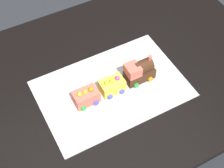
% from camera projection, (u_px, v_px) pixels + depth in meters
% --- Properties ---
extents(ground_plane, '(8.00, 8.00, 0.00)m').
position_uv_depth(ground_plane, '(116.00, 152.00, 2.05)').
color(ground_plane, '#2D3038').
extents(dining_table, '(1.40, 1.00, 0.74)m').
position_uv_depth(dining_table, '(117.00, 89.00, 1.55)').
color(dining_table, black).
rests_on(dining_table, ground).
extents(cake_board, '(0.60, 0.40, 0.00)m').
position_uv_depth(cake_board, '(112.00, 89.00, 1.41)').
color(cake_board, silver).
rests_on(cake_board, dining_table).
extents(cake_locomotive, '(0.14, 0.08, 0.12)m').
position_uv_depth(cake_locomotive, '(139.00, 71.00, 1.40)').
color(cake_locomotive, '#472816').
rests_on(cake_locomotive, cake_board).
extents(cake_car_gondola_lemon, '(0.10, 0.08, 0.07)m').
position_uv_depth(cake_car_gondola_lemon, '(112.00, 85.00, 1.38)').
color(cake_car_gondola_lemon, '#F4E04C').
rests_on(cake_car_gondola_lemon, cake_board).
extents(cake_car_caboose_coral, '(0.10, 0.08, 0.07)m').
position_uv_depth(cake_car_caboose_coral, '(86.00, 97.00, 1.35)').
color(cake_car_caboose_coral, '#F27260').
rests_on(cake_car_caboose_coral, cake_board).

